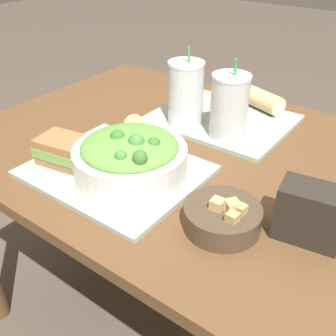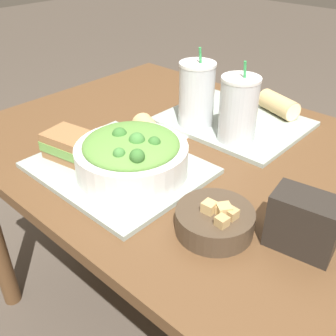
{
  "view_description": "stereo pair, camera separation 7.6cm",
  "coord_description": "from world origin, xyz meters",
  "px_view_note": "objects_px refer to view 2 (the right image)",
  "views": [
    {
      "loc": [
        0.5,
        -0.76,
        1.21
      ],
      "look_at": [
        0.06,
        -0.17,
        0.75
      ],
      "focal_mm": 42.0,
      "sensor_mm": 36.0,
      "label": 1
    },
    {
      "loc": [
        0.56,
        -0.71,
        1.21
      ],
      "look_at": [
        0.06,
        -0.17,
        0.75
      ],
      "focal_mm": 42.0,
      "sensor_mm": 36.0,
      "label": 2
    }
  ],
  "objects_px": {
    "soup_bowl": "(215,220)",
    "drink_cup_red": "(238,111)",
    "chip_bag": "(304,223)",
    "baguette_far": "(279,105)",
    "drink_cup_dark": "(196,96)",
    "napkin_folded": "(163,136)",
    "salad_bowl": "(132,154)",
    "sandwich_near": "(71,146)",
    "baguette_near": "(152,136)"
  },
  "relations": [
    {
      "from": "sandwich_near",
      "to": "soup_bowl",
      "type": "bearing_deg",
      "value": -5.95
    },
    {
      "from": "napkin_folded",
      "to": "baguette_near",
      "type": "bearing_deg",
      "value": -67.26
    },
    {
      "from": "soup_bowl",
      "to": "drink_cup_dark",
      "type": "distance_m",
      "value": 0.45
    },
    {
      "from": "soup_bowl",
      "to": "drink_cup_red",
      "type": "height_order",
      "value": "drink_cup_red"
    },
    {
      "from": "baguette_far",
      "to": "napkin_folded",
      "type": "xyz_separation_m",
      "value": [
        -0.17,
        -0.32,
        -0.04
      ]
    },
    {
      "from": "salad_bowl",
      "to": "chip_bag",
      "type": "distance_m",
      "value": 0.4
    },
    {
      "from": "salad_bowl",
      "to": "drink_cup_red",
      "type": "bearing_deg",
      "value": 74.78
    },
    {
      "from": "baguette_far",
      "to": "drink_cup_red",
      "type": "height_order",
      "value": "drink_cup_red"
    },
    {
      "from": "baguette_far",
      "to": "chip_bag",
      "type": "height_order",
      "value": "chip_bag"
    },
    {
      "from": "salad_bowl",
      "to": "baguette_far",
      "type": "distance_m",
      "value": 0.53
    },
    {
      "from": "drink_cup_red",
      "to": "chip_bag",
      "type": "height_order",
      "value": "drink_cup_red"
    },
    {
      "from": "baguette_near",
      "to": "chip_bag",
      "type": "xyz_separation_m",
      "value": [
        0.45,
        -0.07,
        0.01
      ]
    },
    {
      "from": "napkin_folded",
      "to": "drink_cup_dark",
      "type": "bearing_deg",
      "value": 75.06
    },
    {
      "from": "salad_bowl",
      "to": "napkin_folded",
      "type": "bearing_deg",
      "value": 113.39
    },
    {
      "from": "sandwich_near",
      "to": "chip_bag",
      "type": "bearing_deg",
      "value": 0.37
    },
    {
      "from": "chip_bag",
      "to": "napkin_folded",
      "type": "xyz_separation_m",
      "value": [
        -0.48,
        0.15,
        -0.05
      ]
    },
    {
      "from": "baguette_far",
      "to": "chip_bag",
      "type": "relative_size",
      "value": 1.08
    },
    {
      "from": "drink_cup_red",
      "to": "chip_bag",
      "type": "distance_m",
      "value": 0.4
    },
    {
      "from": "baguette_far",
      "to": "chip_bag",
      "type": "distance_m",
      "value": 0.56
    },
    {
      "from": "napkin_folded",
      "to": "sandwich_near",
      "type": "bearing_deg",
      "value": -106.97
    },
    {
      "from": "soup_bowl",
      "to": "drink_cup_red",
      "type": "bearing_deg",
      "value": 118.0
    },
    {
      "from": "salad_bowl",
      "to": "chip_bag",
      "type": "xyz_separation_m",
      "value": [
        0.39,
        0.05,
        -0.01
      ]
    },
    {
      "from": "baguette_near",
      "to": "baguette_far",
      "type": "height_order",
      "value": "same"
    },
    {
      "from": "salad_bowl",
      "to": "napkin_folded",
      "type": "relative_size",
      "value": 1.92
    },
    {
      "from": "baguette_near",
      "to": "baguette_far",
      "type": "distance_m",
      "value": 0.42
    },
    {
      "from": "drink_cup_dark",
      "to": "napkin_folded",
      "type": "xyz_separation_m",
      "value": [
        -0.03,
        -0.1,
        -0.09
      ]
    },
    {
      "from": "baguette_far",
      "to": "drink_cup_red",
      "type": "relative_size",
      "value": 0.65
    },
    {
      "from": "chip_bag",
      "to": "napkin_folded",
      "type": "bearing_deg",
      "value": 154.19
    },
    {
      "from": "soup_bowl",
      "to": "drink_cup_red",
      "type": "distance_m",
      "value": 0.37
    },
    {
      "from": "napkin_folded",
      "to": "soup_bowl",
      "type": "bearing_deg",
      "value": -32.9
    },
    {
      "from": "baguette_near",
      "to": "drink_cup_dark",
      "type": "height_order",
      "value": "drink_cup_dark"
    },
    {
      "from": "baguette_far",
      "to": "drink_cup_dark",
      "type": "relative_size",
      "value": 0.63
    },
    {
      "from": "baguette_near",
      "to": "baguette_far",
      "type": "bearing_deg",
      "value": 6.54
    },
    {
      "from": "soup_bowl",
      "to": "drink_cup_dark",
      "type": "height_order",
      "value": "drink_cup_dark"
    },
    {
      "from": "baguette_far",
      "to": "drink_cup_dark",
      "type": "xyz_separation_m",
      "value": [
        -0.14,
        -0.22,
        0.05
      ]
    },
    {
      "from": "sandwich_near",
      "to": "napkin_folded",
      "type": "bearing_deg",
      "value": 63.09
    },
    {
      "from": "soup_bowl",
      "to": "baguette_near",
      "type": "distance_m",
      "value": 0.34
    },
    {
      "from": "salad_bowl",
      "to": "baguette_far",
      "type": "bearing_deg",
      "value": 80.56
    },
    {
      "from": "drink_cup_red",
      "to": "napkin_folded",
      "type": "xyz_separation_m",
      "value": [
        -0.17,
        -0.1,
        -0.09
      ]
    },
    {
      "from": "soup_bowl",
      "to": "napkin_folded",
      "type": "xyz_separation_m",
      "value": [
        -0.34,
        0.22,
        -0.03
      ]
    },
    {
      "from": "baguette_near",
      "to": "drink_cup_red",
      "type": "height_order",
      "value": "drink_cup_red"
    },
    {
      "from": "sandwich_near",
      "to": "chip_bag",
      "type": "relative_size",
      "value": 1.11
    },
    {
      "from": "sandwich_near",
      "to": "chip_bag",
      "type": "height_order",
      "value": "chip_bag"
    },
    {
      "from": "drink_cup_dark",
      "to": "napkin_folded",
      "type": "height_order",
      "value": "drink_cup_dark"
    },
    {
      "from": "soup_bowl",
      "to": "baguette_near",
      "type": "relative_size",
      "value": 0.86
    },
    {
      "from": "sandwich_near",
      "to": "drink_cup_red",
      "type": "distance_m",
      "value": 0.43
    },
    {
      "from": "salad_bowl",
      "to": "drink_cup_dark",
      "type": "height_order",
      "value": "drink_cup_dark"
    },
    {
      "from": "sandwich_near",
      "to": "baguette_far",
      "type": "bearing_deg",
      "value": 56.75
    },
    {
      "from": "napkin_folded",
      "to": "chip_bag",
      "type": "bearing_deg",
      "value": -17.07
    },
    {
      "from": "chip_bag",
      "to": "baguette_far",
      "type": "bearing_deg",
      "value": 114.44
    }
  ]
}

